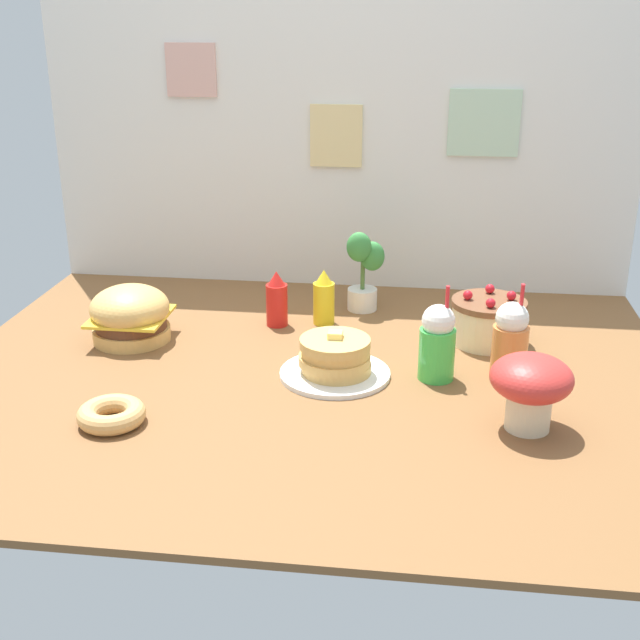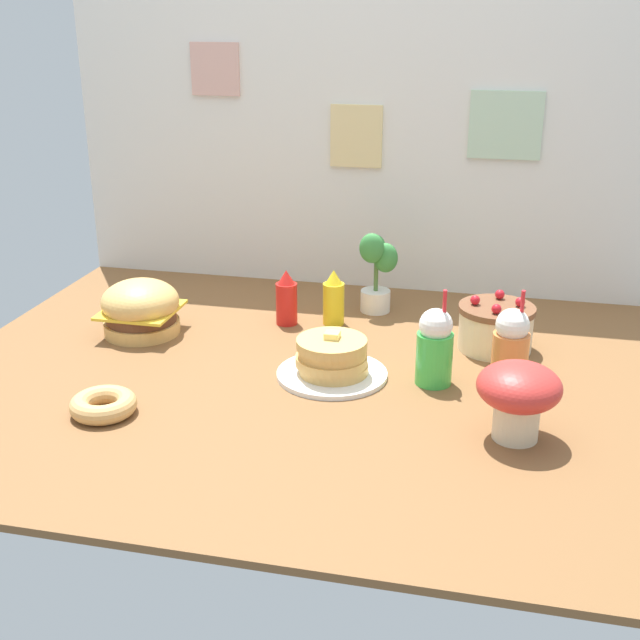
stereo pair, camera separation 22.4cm
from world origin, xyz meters
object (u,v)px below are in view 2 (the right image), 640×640
Objects in this scene: mustard_bottle at (333,299)px; donut_pink_glaze at (103,404)px; potted_plant at (376,269)px; mushroom_stool at (519,393)px; ketchup_bottle at (287,299)px; orange_float_cup at (511,347)px; layer_cake at (496,327)px; cream_soda_cup at (435,347)px; pancake_stack at (332,360)px; burger at (141,308)px.

donut_pink_glaze is (-0.45, -0.78, -0.06)m from mustard_bottle.
potted_plant reaches higher than mushroom_stool.
ketchup_bottle is 0.67× the size of orange_float_cup.
mustard_bottle is (-0.54, 0.10, 0.01)m from layer_cake.
cream_soda_cup is (0.38, -0.40, 0.02)m from mustard_bottle.
pancake_stack is at bearing 154.43° from mushroom_stool.
burger is 0.88× the size of cream_soda_cup.
layer_cake is 0.83× the size of orange_float_cup.
cream_soda_cup is at bearing -118.83° from layer_cake.
orange_float_cup is (1.19, -0.12, 0.03)m from burger.
pancake_stack is 1.11× the size of potted_plant.
mustard_bottle reaches higher than burger.
pancake_stack is 0.30m from cream_soda_cup.
donut_pink_glaze is at bearing -173.93° from mushroom_stool.
orange_float_cup is 0.69m from potted_plant.
mustard_bottle is at bearing 132.35° from mushroom_stool.
mustard_bottle is 0.67× the size of orange_float_cup.
donut_pink_glaze is at bearing -121.59° from potted_plant.
pancake_stack is 1.70× the size of ketchup_bottle.
burger is 0.88× the size of orange_float_cup.
layer_cake is 1.25× the size of mustard_bottle.
burger is 0.99m from cream_soda_cup.
orange_float_cup is at bearing -5.82° from burger.
burger is at bearing -152.16° from potted_plant.
ketchup_bottle is at bearing -166.84° from mustard_bottle.
pancake_stack is 0.43m from mustard_bottle.
ketchup_bottle is 0.64m from cream_soda_cup.
mushroom_stool is at bearing -20.19° from burger.
ketchup_bottle reaches higher than donut_pink_glaze.
orange_float_cup is 1.36× the size of mushroom_stool.
cream_soda_cup is at bearing -46.18° from mustard_bottle.
orange_float_cup reaches higher than burger.
cream_soda_cup reaches higher than layer_cake.
donut_pink_glaze is (-1.00, -0.69, -0.05)m from layer_cake.
cream_soda_cup is 1.61× the size of donut_pink_glaze.
mustard_bottle is 0.91m from donut_pink_glaze.
orange_float_cup is at bearing -22.76° from ketchup_bottle.
layer_cake is (0.45, 0.32, 0.02)m from pancake_stack.
orange_float_cup is at bearing 22.71° from donut_pink_glaze.
burger is 1.33× the size of ketchup_bottle.
burger is 1.06× the size of layer_cake.
cream_soda_cup is at bearing -64.79° from potted_plant.
layer_cake is 1.25× the size of ketchup_bottle.
burger is 0.87× the size of potted_plant.
mustard_bottle is 1.08× the size of donut_pink_glaze.
potted_plant reaches higher than burger.
mushroom_stool reaches higher than pancake_stack.
orange_float_cup is (0.74, -0.31, 0.02)m from ketchup_bottle.
ketchup_bottle is (-0.70, 0.06, 0.01)m from layer_cake.
orange_float_cup reaches higher than ketchup_bottle.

